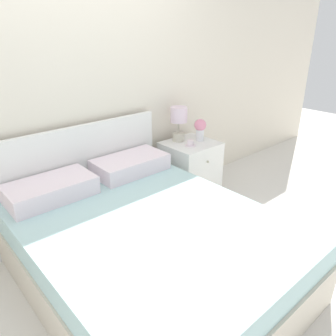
{
  "coord_description": "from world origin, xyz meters",
  "views": [
    {
      "loc": [
        -1.15,
        -2.48,
        1.71
      ],
      "look_at": [
        0.56,
        -0.54,
        0.58
      ],
      "focal_mm": 35.0,
      "sensor_mm": 36.0,
      "label": 1
    }
  ],
  "objects_px": {
    "bed": "(144,243)",
    "teacup": "(190,143)",
    "table_lamp": "(179,120)",
    "nightstand": "(190,170)",
    "flower_vase": "(200,128)"
  },
  "relations": [
    {
      "from": "bed",
      "to": "teacup",
      "type": "distance_m",
      "value": 1.26
    },
    {
      "from": "bed",
      "to": "flower_vase",
      "type": "xyz_separation_m",
      "value": [
        1.24,
        0.64,
        0.47
      ]
    },
    {
      "from": "teacup",
      "to": "nightstand",
      "type": "bearing_deg",
      "value": 42.53
    },
    {
      "from": "table_lamp",
      "to": "flower_vase",
      "type": "bearing_deg",
      "value": -37.91
    },
    {
      "from": "bed",
      "to": "flower_vase",
      "type": "distance_m",
      "value": 1.47
    },
    {
      "from": "nightstand",
      "to": "table_lamp",
      "type": "relative_size",
      "value": 1.74
    },
    {
      "from": "nightstand",
      "to": "teacup",
      "type": "xyz_separation_m",
      "value": [
        -0.07,
        -0.06,
        0.33
      ]
    },
    {
      "from": "nightstand",
      "to": "teacup",
      "type": "distance_m",
      "value": 0.34
    },
    {
      "from": "nightstand",
      "to": "flower_vase",
      "type": "height_order",
      "value": "flower_vase"
    },
    {
      "from": "nightstand",
      "to": "table_lamp",
      "type": "distance_m",
      "value": 0.55
    },
    {
      "from": "bed",
      "to": "table_lamp",
      "type": "relative_size",
      "value": 5.54
    },
    {
      "from": "flower_vase",
      "to": "bed",
      "type": "bearing_deg",
      "value": -152.6
    },
    {
      "from": "bed",
      "to": "table_lamp",
      "type": "distance_m",
      "value": 1.43
    },
    {
      "from": "bed",
      "to": "teacup",
      "type": "bearing_deg",
      "value": 29.41
    },
    {
      "from": "table_lamp",
      "to": "teacup",
      "type": "height_order",
      "value": "table_lamp"
    }
  ]
}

